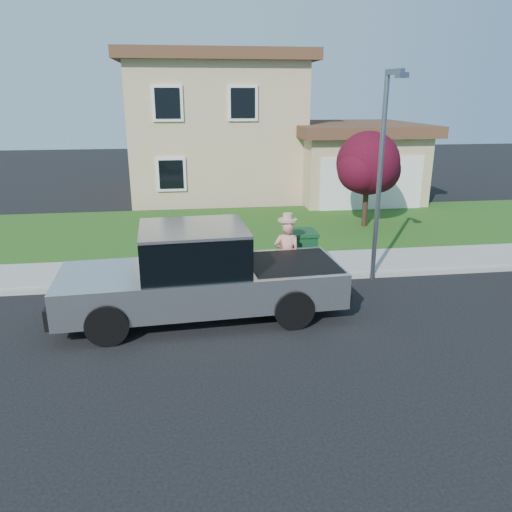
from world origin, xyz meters
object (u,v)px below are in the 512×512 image
at_px(trash_bin, 302,252).
at_px(street_lamp, 382,166).
at_px(woman, 287,254).
at_px(pickup_truck, 201,275).
at_px(ornamental_tree, 369,166).

bearing_deg(trash_bin, street_lamp, -11.20).
relative_size(woman, trash_bin, 1.68).
bearing_deg(street_lamp, pickup_truck, -175.87).
relative_size(pickup_truck, woman, 3.25).
height_order(pickup_truck, ornamental_tree, ornamental_tree).
distance_m(pickup_truck, trash_bin, 3.61).
xyz_separation_m(woman, trash_bin, (0.59, 0.73, -0.21)).
distance_m(pickup_truck, ornamental_tree, 9.83).
height_order(trash_bin, street_lamp, street_lamp).
relative_size(woman, street_lamp, 0.37).
bearing_deg(ornamental_tree, pickup_truck, -132.10).
height_order(woman, trash_bin, woman).
distance_m(woman, ornamental_tree, 7.31).
distance_m(ornamental_tree, street_lamp, 5.77).
bearing_deg(trash_bin, pickup_truck, -142.63).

